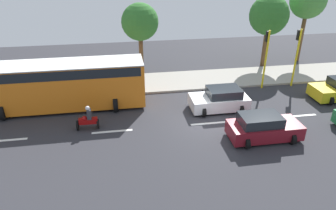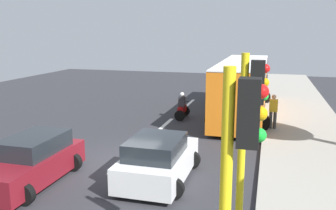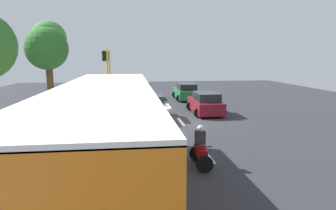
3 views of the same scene
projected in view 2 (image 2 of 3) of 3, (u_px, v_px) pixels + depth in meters
name	position (u px, v px, depth m)	size (l,w,h in m)	color
ground_plane	(122.00, 164.00, 13.64)	(40.00, 60.00, 0.10)	#2D2D33
sidewalk	(322.00, 181.00, 11.76)	(4.00, 60.00, 0.15)	#9E998E
lane_stripe_mid	(122.00, 162.00, 13.63)	(0.20, 2.40, 0.01)	white
lane_stripe_south	(166.00, 124.00, 19.29)	(0.20, 2.40, 0.01)	white
lane_stripe_far_south	(190.00, 103.00, 24.95)	(0.20, 2.40, 0.01)	white
car_maroon	(31.00, 162.00, 11.72)	(2.18, 4.05, 1.52)	maroon
car_white	(158.00, 160.00, 11.90)	(2.32, 3.82, 1.52)	white
city_bus	(243.00, 84.00, 20.99)	(3.20, 11.00, 3.16)	orange
motorcycle	(182.00, 108.00, 20.32)	(0.60, 1.30, 1.53)	black
pedestrian_near_signal	(273.00, 110.00, 17.69)	(0.40, 0.24, 1.69)	#3F3F3F
traffic_light_corner	(247.00, 141.00, 6.49)	(0.49, 0.24, 4.50)	yellow
traffic_light_midblock	(234.00, 203.00, 4.16)	(0.49, 0.24, 4.50)	yellow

